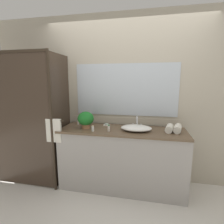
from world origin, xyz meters
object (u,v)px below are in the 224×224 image
object	(u,v)px
sink_basin	(136,128)
rolled_towel_near_edge	(178,128)
amenity_bottle_shampoo	(109,128)
rolled_towel_middle	(169,128)
amenity_bottle_body_wash	(78,122)
soap_dish	(107,125)
faucet	(137,124)
amenity_bottle_conditioner	(93,128)
potted_plant	(86,119)

from	to	relation	value
sink_basin	rolled_towel_near_edge	distance (m)	0.56
rolled_towel_near_edge	sink_basin	bearing A→B (deg)	-174.90
amenity_bottle_shampoo	rolled_towel_middle	bearing A→B (deg)	10.10
sink_basin	amenity_bottle_body_wash	size ratio (longest dim) A/B	4.56
soap_dish	amenity_bottle_body_wash	distance (m)	0.46
amenity_bottle_body_wash	rolled_towel_middle	bearing A→B (deg)	-4.84
faucet	amenity_bottle_conditioner	world-z (taller)	faucet
soap_dish	rolled_towel_middle	xyz separation A→B (m)	(0.92, -0.16, 0.03)
faucet	rolled_towel_middle	bearing A→B (deg)	-16.42
rolled_towel_middle	sink_basin	bearing A→B (deg)	-175.48
faucet	rolled_towel_near_edge	bearing A→B (deg)	-11.92
amenity_bottle_conditioner	amenity_bottle_body_wash	distance (m)	0.46
amenity_bottle_shampoo	faucet	bearing A→B (deg)	36.99
amenity_bottle_shampoo	rolled_towel_near_edge	size ratio (longest dim) A/B	0.38
faucet	amenity_bottle_body_wash	bearing A→B (deg)	-179.04
sink_basin	rolled_towel_near_edge	world-z (taller)	rolled_towel_near_edge
potted_plant	amenity_bottle_shampoo	size ratio (longest dim) A/B	2.68
sink_basin	amenity_bottle_conditioner	size ratio (longest dim) A/B	5.19
amenity_bottle_body_wash	amenity_bottle_conditioner	bearing A→B (deg)	-41.27
sink_basin	amenity_bottle_conditioner	world-z (taller)	amenity_bottle_conditioner
faucet	amenity_bottle_conditioner	bearing A→B (deg)	-151.73
soap_dish	rolled_towel_near_edge	bearing A→B (deg)	-7.85
soap_dish	rolled_towel_near_edge	size ratio (longest dim) A/B	0.42
soap_dish	rolled_towel_near_edge	world-z (taller)	rolled_towel_near_edge
sink_basin	rolled_towel_middle	world-z (taller)	rolled_towel_middle
sink_basin	rolled_towel_middle	distance (m)	0.45
amenity_bottle_body_wash	rolled_towel_middle	xyz separation A→B (m)	(1.38, -0.12, 0.00)
soap_dish	amenity_bottle_conditioner	xyz separation A→B (m)	(-0.11, -0.34, 0.03)
potted_plant	amenity_bottle_body_wash	world-z (taller)	potted_plant
faucet	rolled_towel_near_edge	xyz separation A→B (m)	(0.56, -0.12, -0.01)
amenity_bottle_body_wash	rolled_towel_middle	world-z (taller)	rolled_towel_middle
sink_basin	amenity_bottle_conditioner	xyz separation A→B (m)	(-0.59, -0.15, 0.00)
faucet	sink_basin	bearing A→B (deg)	-90.00
potted_plant	rolled_towel_middle	xyz separation A→B (m)	(1.19, 0.05, -0.09)
faucet	rolled_towel_middle	world-z (taller)	faucet
potted_plant	rolled_towel_middle	distance (m)	1.19
soap_dish	amenity_bottle_shampoo	xyz separation A→B (m)	(0.10, -0.30, 0.03)
amenity_bottle_shampoo	rolled_towel_middle	world-z (taller)	rolled_towel_middle
rolled_towel_middle	amenity_bottle_body_wash	bearing A→B (deg)	175.16
faucet	amenity_bottle_body_wash	size ratio (longest dim) A/B	1.85
amenity_bottle_shampoo	rolled_towel_near_edge	xyz separation A→B (m)	(0.93, 0.16, 0.01)
faucet	soap_dish	xyz separation A→B (m)	(-0.47, 0.02, -0.04)
amenity_bottle_body_wash	rolled_towel_middle	distance (m)	1.39
sink_basin	rolled_towel_near_edge	size ratio (longest dim) A/B	1.81
sink_basin	rolled_towel_near_edge	xyz separation A→B (m)	(0.56, 0.05, 0.01)
amenity_bottle_shampoo	rolled_towel_near_edge	bearing A→B (deg)	9.79
sink_basin	potted_plant	size ratio (longest dim) A/B	1.75
faucet	amenity_bottle_shampoo	world-z (taller)	faucet
sink_basin	potted_plant	bearing A→B (deg)	-178.90
faucet	amenity_bottle_body_wash	world-z (taller)	faucet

